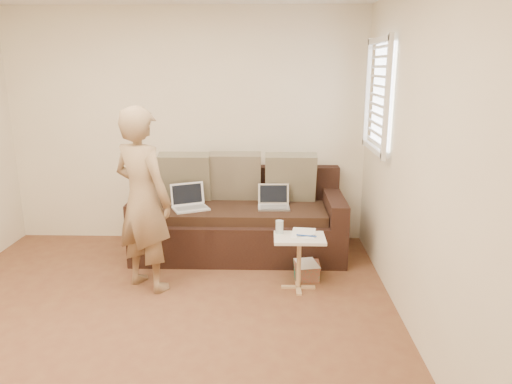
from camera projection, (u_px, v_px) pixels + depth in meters
floor at (143, 342)px, 3.52m from camera, size 4.50×4.50×0.00m
wall_back at (187, 128)px, 5.36m from camera, size 4.00×0.00×4.00m
wall_right at (433, 171)px, 3.14m from camera, size 0.00×4.50×4.50m
window_blinds at (378, 96)px, 4.49m from camera, size 0.12×0.88×1.08m
sofa at (239, 215)px, 5.11m from camera, size 2.20×0.95×0.85m
pillow_left at (186, 177)px, 5.23m from camera, size 0.55×0.29×0.57m
pillow_mid at (236, 177)px, 5.26m from camera, size 0.55×0.27×0.57m
pillow_right at (290, 178)px, 5.20m from camera, size 0.55×0.28×0.57m
laptop_silver at (274, 208)px, 5.02m from camera, size 0.34×0.25×0.22m
laptop_white at (191, 209)px, 4.99m from camera, size 0.43×0.39×0.26m
person at (143, 200)px, 4.20m from camera, size 0.73×0.66×1.66m
side_table at (299, 263)px, 4.31m from camera, size 0.45×0.32×0.50m
drinking_glass at (279, 227)px, 4.32m from camera, size 0.07×0.07×0.12m
scissors at (306, 236)px, 4.24m from camera, size 0.20×0.15×0.02m
paper_on_table at (303, 233)px, 4.33m from camera, size 0.25×0.33×0.00m
striped_box at (307, 271)px, 4.56m from camera, size 0.25×0.25×0.15m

